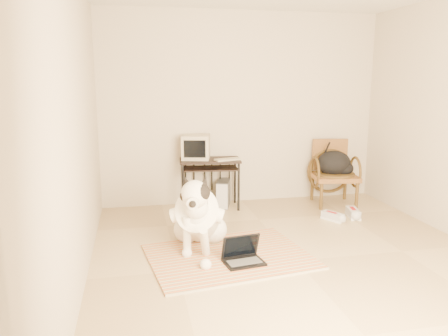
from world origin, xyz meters
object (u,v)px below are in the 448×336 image
object	(u,v)px
pc_tower	(223,193)
computer_desk	(210,166)
backpack	(336,164)
crt_monitor	(196,147)
rattan_chair	(333,172)
laptop	(243,256)
dog	(199,217)

from	to	relation	value
pc_tower	computer_desk	bearing A→B (deg)	-168.72
computer_desk	backpack	xyz separation A→B (m)	(1.78, -0.18, -0.01)
crt_monitor	rattan_chair	xyz separation A→B (m)	(1.95, -0.22, -0.39)
laptop	rattan_chair	world-z (taller)	rattan_chair
dog	pc_tower	size ratio (longest dim) A/B	2.87
computer_desk	crt_monitor	bearing A→B (deg)	155.21
crt_monitor	rattan_chair	size ratio (longest dim) A/B	0.49
pc_tower	backpack	size ratio (longest dim) A/B	0.83
laptop	rattan_chair	size ratio (longest dim) A/B	0.45
laptop	pc_tower	xyz separation A→B (m)	(0.22, 1.97, 0.10)
dog	rattan_chair	size ratio (longest dim) A/B	1.35
dog	laptop	xyz separation A→B (m)	(0.36, -0.47, -0.27)
laptop	computer_desk	world-z (taller)	computer_desk
dog	backpack	bearing A→B (deg)	30.72
computer_desk	rattan_chair	distance (m)	1.78
crt_monitor	backpack	size ratio (longest dim) A/B	0.86
computer_desk	rattan_chair	bearing A→B (deg)	-4.49
dog	pc_tower	world-z (taller)	dog
crt_monitor	rattan_chair	distance (m)	2.00
pc_tower	backpack	world-z (taller)	backpack
rattan_chair	laptop	bearing A→B (deg)	-135.01
computer_desk	pc_tower	xyz separation A→B (m)	(0.19, 0.04, -0.41)
backpack	computer_desk	bearing A→B (deg)	174.11
backpack	crt_monitor	bearing A→B (deg)	172.23
backpack	dog	bearing A→B (deg)	-149.28
dog	backpack	xyz separation A→B (m)	(2.16, 1.28, 0.24)
computer_desk	backpack	distance (m)	1.78
pc_tower	rattan_chair	size ratio (longest dim) A/B	0.47
dog	computer_desk	bearing A→B (deg)	75.31
dog	crt_monitor	world-z (taller)	crt_monitor
dog	rattan_chair	bearing A→B (deg)	31.63
laptop	pc_tower	size ratio (longest dim) A/B	0.96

